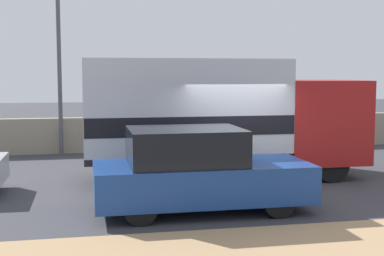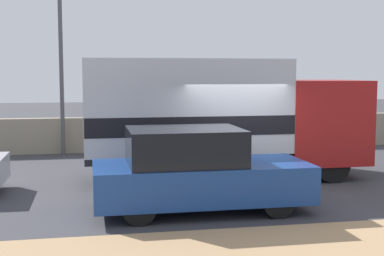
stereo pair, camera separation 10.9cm
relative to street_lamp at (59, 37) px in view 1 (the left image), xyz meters
The scene contains 5 objects.
ground_plane 9.05m from the street_lamp, 57.59° to the right, with size 80.00×80.00×0.00m, color #38383D.
stone_wall_backdrop 5.52m from the street_lamp, ahead, with size 60.00×0.35×1.22m.
street_lamp is the anchor object (origin of this frame).
box_truck 6.88m from the street_lamp, 50.11° to the right, with size 7.23×2.38×3.11m.
car_hatchback 9.19m from the street_lamp, 69.87° to the right, with size 4.29×1.85×1.68m.
Camera 1 is at (-3.58, -11.53, 2.77)m, focal length 50.00 mm.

